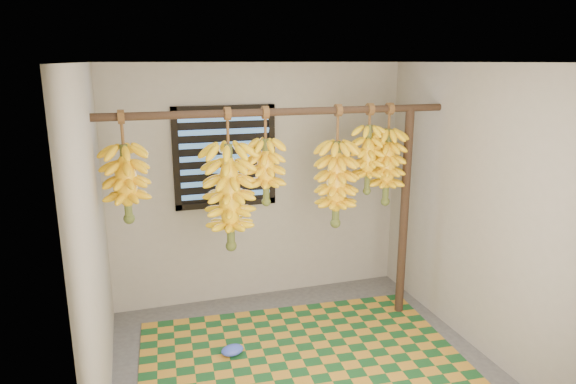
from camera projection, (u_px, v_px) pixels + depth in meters
name	position (u px, v px, depth m)	size (l,w,h in m)	color
floor	(309.00, 372.00, 4.10)	(3.00, 3.00, 0.01)	#494949
ceiling	(312.00, 62.00, 3.50)	(3.00, 3.00, 0.01)	silver
wall_back	(260.00, 184.00, 5.19)	(3.00, 0.01, 2.40)	gray
wall_left	(95.00, 251.00, 3.36)	(0.01, 3.00, 2.40)	gray
wall_right	(481.00, 212.00, 4.24)	(0.01, 3.00, 2.40)	gray
window	(225.00, 157.00, 4.99)	(1.00, 0.04, 1.00)	black
hanging_pole	(283.00, 112.00, 4.25)	(0.06, 0.06, 3.00)	#3C2A1C
support_post	(404.00, 215.00, 4.85)	(0.08, 0.08, 2.00)	#3C2A1C
woven_mat	(306.00, 367.00, 4.15)	(2.63, 2.11, 0.01)	#164D21
plastic_bag	(232.00, 350.00, 4.31)	(0.20, 0.14, 0.08)	blue
banana_bunch_a	(126.00, 183.00, 4.01)	(0.34, 0.34, 0.88)	brown
banana_bunch_b	(230.00, 197.00, 4.29)	(0.42, 0.42, 1.20)	brown
banana_bunch_c	(266.00, 172.00, 4.33)	(0.32, 0.32, 0.83)	brown
banana_bunch_d	(368.00, 159.00, 4.59)	(0.30, 0.30, 0.81)	brown
banana_bunch_e	(336.00, 184.00, 4.56)	(0.37, 0.37, 1.08)	brown
banana_bunch_f	(387.00, 167.00, 4.67)	(0.32, 0.32, 0.92)	brown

